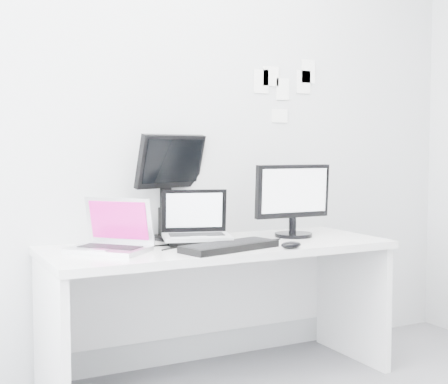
{
  "coord_description": "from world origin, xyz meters",
  "views": [
    {
      "loc": [
        -1.44,
        -1.66,
        1.23
      ],
      "look_at": [
        0.02,
        1.23,
        1.0
      ],
      "focal_mm": 50.65,
      "sensor_mm": 36.0,
      "label": 1
    }
  ],
  "objects": [
    {
      "name": "dell_laptop",
      "position": [
        -0.11,
        1.28,
        0.87
      ],
      "size": [
        0.41,
        0.36,
        0.29
      ],
      "primitive_type": "cube",
      "rotation": [
        0.0,
        0.0,
        -0.3
      ],
      "color": "#A2A5A8",
      "rests_on": "desk"
    },
    {
      "name": "wall_note_2",
      "position": [
        0.75,
        1.59,
        1.63
      ],
      "size": [
        0.1,
        0.0,
        0.14
      ],
      "primitive_type": "cube",
      "color": "white",
      "rests_on": "back_wall"
    },
    {
      "name": "macbook",
      "position": [
        -0.59,
        1.25,
        0.87
      ],
      "size": [
        0.44,
        0.45,
        0.27
      ],
      "primitive_type": "cube",
      "rotation": [
        0.0,
        0.0,
        -0.83
      ],
      "color": "#B8B8BD",
      "rests_on": "desk"
    },
    {
      "name": "speaker",
      "position": [
        -0.18,
        1.51,
        0.82
      ],
      "size": [
        0.1,
        0.1,
        0.17
      ],
      "primitive_type": "cube",
      "rotation": [
        0.0,
        0.0,
        -0.23
      ],
      "color": "black",
      "rests_on": "desk"
    },
    {
      "name": "desk",
      "position": [
        0.0,
        1.25,
        0.36
      ],
      "size": [
        1.8,
        0.7,
        0.73
      ],
      "primitive_type": "cube",
      "color": "silver",
      "rests_on": "ground"
    },
    {
      "name": "back_wall",
      "position": [
        0.0,
        1.6,
        1.35
      ],
      "size": [
        3.6,
        0.0,
        3.6
      ],
      "primitive_type": "plane",
      "rotation": [
        1.57,
        0.0,
        0.0
      ],
      "color": "#B4B6B9",
      "rests_on": "ground"
    },
    {
      "name": "wall_note_1",
      "position": [
        0.6,
        1.59,
        1.58
      ],
      "size": [
        0.09,
        0.0,
        0.13
      ],
      "primitive_type": "cube",
      "color": "white",
      "rests_on": "back_wall"
    },
    {
      "name": "keyboard",
      "position": [
        -0.04,
        1.05,
        0.75
      ],
      "size": [
        0.54,
        0.3,
        0.03
      ],
      "primitive_type": "cube",
      "rotation": [
        0.0,
        0.0,
        0.25
      ],
      "color": "black",
      "rests_on": "desk"
    },
    {
      "name": "samsung_monitor",
      "position": [
        0.49,
        1.29,
        0.94
      ],
      "size": [
        0.46,
        0.22,
        0.42
      ],
      "primitive_type": "cube",
      "rotation": [
        0.0,
        0.0,
        -0.01
      ],
      "color": "black",
      "rests_on": "desk"
    },
    {
      "name": "rear_monitor",
      "position": [
        -0.16,
        1.55,
        1.02
      ],
      "size": [
        0.46,
        0.29,
        0.59
      ],
      "primitive_type": "cube",
      "rotation": [
        0.0,
        0.0,
        0.33
      ],
      "color": "black",
      "rests_on": "desk"
    },
    {
      "name": "mouse",
      "position": [
        0.25,
        0.94,
        0.75
      ],
      "size": [
        0.11,
        0.07,
        0.04
      ],
      "primitive_type": "ellipsoid",
      "rotation": [
        0.0,
        0.0,
        0.03
      ],
      "color": "black",
      "rests_on": "desk"
    },
    {
      "name": "wall_note_4",
      "position": [
        0.78,
        1.59,
        1.7
      ],
      "size": [
        0.1,
        0.0,
        0.14
      ],
      "primitive_type": "cube",
      "color": "white",
      "rests_on": "back_wall"
    },
    {
      "name": "wall_note_0",
      "position": [
        0.45,
        1.59,
        1.62
      ],
      "size": [
        0.1,
        0.0,
        0.14
      ],
      "primitive_type": "cube",
      "color": "white",
      "rests_on": "back_wall"
    },
    {
      "name": "wall_note_3",
      "position": [
        0.58,
        1.59,
        1.42
      ],
      "size": [
        0.11,
        0.0,
        0.08
      ],
      "primitive_type": "cube",
      "color": "white",
      "rests_on": "back_wall"
    },
    {
      "name": "wall_note_5",
      "position": [
        0.52,
        1.59,
        1.65
      ],
      "size": [
        0.11,
        0.0,
        0.12
      ],
      "primitive_type": "cube",
      "color": "white",
      "rests_on": "back_wall"
    }
  ]
}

